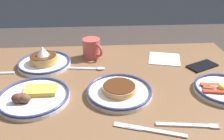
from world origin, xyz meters
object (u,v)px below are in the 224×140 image
at_px(plate_near_main, 44,61).
at_px(plate_center_pancakes, 119,91).
at_px(coffee_mug, 92,48).
at_px(plate_far_companion, 223,89).
at_px(butter_knife, 149,130).
at_px(tea_spoon, 90,68).
at_px(plate_far_side, 34,96).
at_px(cell_phone, 202,66).
at_px(paper_napkin, 164,59).
at_px(fork_far, 188,125).

height_order(plate_near_main, plate_center_pancakes, plate_near_main).
bearing_deg(coffee_mug, plate_far_companion, 145.55).
bearing_deg(butter_knife, tea_spoon, -65.33).
height_order(plate_far_companion, coffee_mug, coffee_mug).
bearing_deg(plate_far_side, cell_phone, -163.23).
xyz_separation_m(plate_near_main, plate_center_pancakes, (-0.33, 0.27, -0.01)).
relative_size(plate_center_pancakes, coffee_mug, 2.47).
xyz_separation_m(cell_phone, paper_napkin, (0.16, -0.09, -0.00)).
height_order(plate_center_pancakes, plate_far_side, plate_far_side).
bearing_deg(plate_far_side, plate_far_companion, -179.61).
height_order(plate_center_pancakes, cell_phone, plate_center_pancakes).
height_order(plate_center_pancakes, tea_spoon, plate_center_pancakes).
bearing_deg(plate_near_main, butter_knife, 130.60).
distance_m(plate_near_main, butter_knife, 0.63).
bearing_deg(plate_far_side, plate_center_pancakes, -177.36).
xyz_separation_m(plate_far_companion, cell_phone, (-0.00, -0.22, -0.01)).
xyz_separation_m(coffee_mug, paper_napkin, (-0.36, 0.05, -0.05)).
height_order(cell_phone, paper_napkin, cell_phone).
relative_size(plate_center_pancakes, paper_napkin, 1.70).
xyz_separation_m(plate_far_companion, butter_knife, (0.33, 0.20, -0.01)).
height_order(cell_phone, tea_spoon, tea_spoon).
height_order(plate_far_side, cell_phone, plate_far_side).
distance_m(plate_near_main, plate_center_pancakes, 0.43).
relative_size(coffee_mug, butter_knife, 0.46).
xyz_separation_m(plate_far_side, fork_far, (-0.53, 0.18, -0.01)).
height_order(plate_far_companion, paper_napkin, plate_far_companion).
distance_m(fork_far, butter_knife, 0.13).
distance_m(paper_napkin, tea_spoon, 0.38).
xyz_separation_m(plate_center_pancakes, cell_phone, (-0.41, -0.21, -0.01)).
xyz_separation_m(coffee_mug, butter_knife, (-0.18, 0.55, -0.05)).
bearing_deg(fork_far, tea_spoon, -51.74).
xyz_separation_m(coffee_mug, tea_spoon, (0.01, 0.13, -0.05)).
height_order(plate_far_side, tea_spoon, plate_far_side).
height_order(plate_far_side, fork_far, plate_far_side).
bearing_deg(coffee_mug, plate_far_side, 59.06).
distance_m(plate_near_main, cell_phone, 0.75).
xyz_separation_m(plate_center_pancakes, tea_spoon, (0.12, -0.21, -0.01)).
xyz_separation_m(coffee_mug, fork_far, (-0.31, 0.54, -0.05)).
relative_size(coffee_mug, paper_napkin, 0.69).
distance_m(plate_center_pancakes, tea_spoon, 0.24).
distance_m(plate_far_companion, fork_far, 0.28).
xyz_separation_m(plate_center_pancakes, fork_far, (-0.20, 0.20, -0.01)).
bearing_deg(tea_spoon, plate_near_main, -14.19).
bearing_deg(butter_knife, coffee_mug, -71.68).
bearing_deg(plate_center_pancakes, paper_napkin, -130.53).
distance_m(plate_near_main, paper_napkin, 0.59).
relative_size(plate_near_main, plate_center_pancakes, 0.97).
xyz_separation_m(plate_near_main, fork_far, (-0.54, 0.46, -0.02)).
bearing_deg(plate_center_pancakes, butter_knife, 110.05).
bearing_deg(plate_near_main, plate_far_companion, 159.46).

